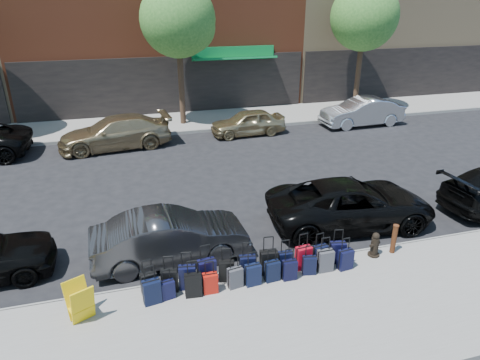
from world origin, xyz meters
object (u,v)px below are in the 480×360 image
object	(u,v)px
display_rack	(80,302)
bollard	(394,238)
fire_hydrant	(375,245)
car_far_1	(115,133)
tree_center	(181,21)
car_near_1	(171,237)
car_near_2	(351,204)
tree_right	(366,18)
car_far_3	(362,112)
car_far_2	(248,122)
suitcase_front_5	(248,267)

from	to	relation	value
display_rack	bollard	bearing A→B (deg)	-21.58
fire_hydrant	car_far_1	bearing A→B (deg)	100.29
tree_center	display_rack	world-z (taller)	tree_center
car_near_1	car_far_1	bearing A→B (deg)	4.96
car_near_2	display_rack	bearing A→B (deg)	112.16
tree_right	car_far_3	bearing A→B (deg)	-114.68
fire_hydrant	bollard	bearing A→B (deg)	-20.04
car_far_1	car_far_2	bearing A→B (deg)	86.59
fire_hydrant	car_far_3	xyz separation A→B (m)	(6.41, 11.75, 0.28)
car_near_1	car_far_2	distance (m)	11.51
tree_right	fire_hydrant	size ratio (longest dim) A/B	10.30
car_near_2	car_far_1	bearing A→B (deg)	41.25
bollard	tree_right	bearing A→B (deg)	63.92
tree_center	car_far_1	world-z (taller)	tree_center
car_far_1	car_near_1	bearing A→B (deg)	1.61
car_far_3	fire_hydrant	bearing A→B (deg)	-30.41
car_near_1	car_far_1	size ratio (longest dim) A/B	0.82
tree_right	display_rack	size ratio (longest dim) A/B	8.05
bollard	display_rack	distance (m)	8.12
car_far_3	car_near_2	bearing A→B (deg)	-33.65
bollard	display_rack	world-z (taller)	display_rack
fire_hydrant	display_rack	xyz separation A→B (m)	(-7.53, -0.47, 0.12)
fire_hydrant	car_near_2	world-z (taller)	car_near_2
car_near_2	car_far_3	bearing A→B (deg)	-27.04
fire_hydrant	car_near_2	size ratio (longest dim) A/B	0.14
suitcase_front_5	bollard	xyz separation A→B (m)	(4.18, 0.01, 0.13)
tree_center	car_far_3	xyz separation A→B (m)	(9.33, -2.56, -4.66)
tree_right	car_near_2	distance (m)	15.04
tree_center	car_far_1	xyz separation A→B (m)	(-3.75, -2.82, -4.67)
display_rack	car_near_1	world-z (taller)	car_near_1
suitcase_front_5	fire_hydrant	xyz separation A→B (m)	(3.60, 0.01, 0.02)
car_near_1	car_near_2	distance (m)	5.68
bollard	car_far_1	world-z (taller)	car_far_1
car_far_1	car_far_2	distance (m)	6.58
bollard	car_far_3	size ratio (longest dim) A/B	0.19
suitcase_front_5	fire_hydrant	world-z (taller)	suitcase_front_5
car_far_1	car_far_3	xyz separation A→B (m)	(13.08, 0.26, 0.01)
car_near_2	bollard	bearing A→B (deg)	-168.43
car_far_3	car_far_2	bearing A→B (deg)	-92.22
display_rack	car_far_3	world-z (taller)	car_far_3
car_far_1	car_far_2	size ratio (longest dim) A/B	1.35
car_near_1	car_far_3	bearing A→B (deg)	-51.70
suitcase_front_5	car_far_3	size ratio (longest dim) A/B	0.21
tree_right	fire_hydrant	bearing A→B (deg)	-117.92
car_far_3	suitcase_front_5	bearing A→B (deg)	-42.20
tree_right	car_far_3	world-z (taller)	tree_right
car_far_1	car_far_3	size ratio (longest dim) A/B	1.12
fire_hydrant	bollard	distance (m)	0.59
car_far_1	car_far_3	world-z (taller)	car_far_3
display_rack	car_far_1	size ratio (longest dim) A/B	0.18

